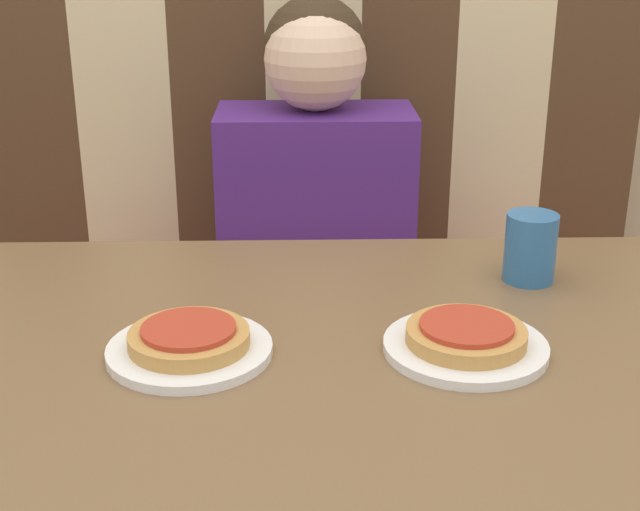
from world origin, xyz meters
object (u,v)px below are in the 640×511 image
at_px(person, 316,177).
at_px(pizza_left, 189,337).
at_px(plate_left, 190,350).
at_px(plate_right, 465,347).
at_px(drinking_cup, 530,248).
at_px(pizza_right, 466,334).

relative_size(person, pizza_left, 4.66).
bearing_deg(plate_left, person, 77.22).
bearing_deg(plate_left, plate_right, 0.00).
relative_size(plate_left, pizza_left, 1.37).
height_order(plate_left, drinking_cup, drinking_cup).
distance_m(pizza_left, pizza_right, 0.33).
xyz_separation_m(person, plate_right, (0.16, -0.72, -0.00)).
bearing_deg(pizza_right, pizza_left, 180.00).
height_order(plate_left, pizza_left, pizza_left).
xyz_separation_m(person, pizza_right, (0.16, -0.72, 0.02)).
distance_m(plate_right, pizza_right, 0.02).
bearing_deg(plate_left, drinking_cup, 25.53).
distance_m(person, drinking_cup, 0.58).
height_order(plate_right, pizza_right, pizza_right).
relative_size(plate_left, drinking_cup, 2.01).
bearing_deg(pizza_left, person, 77.22).
bearing_deg(person, pizza_left, -102.78).
bearing_deg(drinking_cup, person, 120.06).
height_order(pizza_left, drinking_cup, drinking_cup).
xyz_separation_m(person, plate_left, (-0.16, -0.72, -0.00)).
height_order(person, pizza_right, person).
xyz_separation_m(plate_left, pizza_left, (0.00, 0.00, 0.02)).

